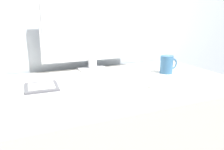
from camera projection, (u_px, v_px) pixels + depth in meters
The scene contains 6 objects.
desk at pixel (108, 145), 1.18m from camera, with size 1.34×0.74×0.70m.
monitor at pixel (92, 34), 1.31m from camera, with size 0.60×0.11×0.41m.
keyboard at pixel (171, 81), 1.11m from camera, with size 0.32×0.12×0.01m.
laptop at pixel (42, 92), 0.94m from camera, with size 0.34×0.23×0.02m.
ereader at pixel (42, 87), 0.96m from camera, with size 0.15×0.16×0.01m.
coffee_mug at pixel (167, 64), 1.27m from camera, with size 0.11×0.08×0.10m.
Camera 1 is at (-0.40, -0.82, 1.03)m, focal length 35.00 mm.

